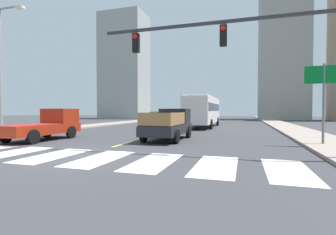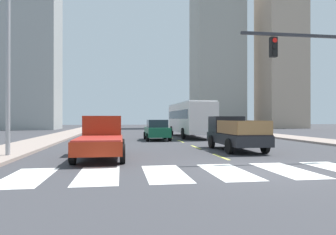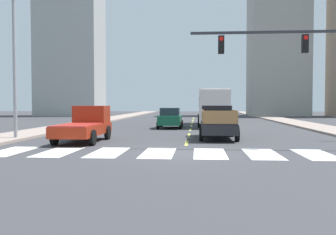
% 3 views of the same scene
% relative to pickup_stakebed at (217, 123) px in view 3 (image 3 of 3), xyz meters
% --- Properties ---
extents(ground_plane, '(160.00, 160.00, 0.00)m').
position_rel_pickup_stakebed_xyz_m(ground_plane, '(-1.76, -7.01, -0.94)').
color(ground_plane, '#39393D').
extents(sidewalk_right, '(3.05, 110.00, 0.15)m').
position_rel_pickup_stakebed_xyz_m(sidewalk_right, '(8.96, 10.99, -0.86)').
color(sidewalk_right, gray).
rests_on(sidewalk_right, ground).
extents(sidewalk_left, '(3.05, 110.00, 0.15)m').
position_rel_pickup_stakebed_xyz_m(sidewalk_left, '(-12.49, 10.99, -0.86)').
color(sidewalk_left, gray).
rests_on(sidewalk_left, ground).
extents(crosswalk_stripe_0, '(1.34, 3.42, 0.01)m').
position_rel_pickup_stakebed_xyz_m(crosswalk_stripe_0, '(-9.37, -7.01, -0.93)').
color(crosswalk_stripe_0, silver).
rests_on(crosswalk_stripe_0, ground).
extents(crosswalk_stripe_1, '(1.34, 3.42, 0.01)m').
position_rel_pickup_stakebed_xyz_m(crosswalk_stripe_1, '(-7.20, -7.01, -0.93)').
color(crosswalk_stripe_1, silver).
rests_on(crosswalk_stripe_1, ground).
extents(crosswalk_stripe_2, '(1.34, 3.42, 0.01)m').
position_rel_pickup_stakebed_xyz_m(crosswalk_stripe_2, '(-5.03, -7.01, -0.93)').
color(crosswalk_stripe_2, silver).
rests_on(crosswalk_stripe_2, ground).
extents(crosswalk_stripe_3, '(1.34, 3.42, 0.01)m').
position_rel_pickup_stakebed_xyz_m(crosswalk_stripe_3, '(-2.85, -7.01, -0.93)').
color(crosswalk_stripe_3, silver).
rests_on(crosswalk_stripe_3, ground).
extents(crosswalk_stripe_4, '(1.34, 3.42, 0.01)m').
position_rel_pickup_stakebed_xyz_m(crosswalk_stripe_4, '(-0.68, -7.01, -0.93)').
color(crosswalk_stripe_4, silver).
rests_on(crosswalk_stripe_4, ground).
extents(crosswalk_stripe_5, '(1.34, 3.42, 0.01)m').
position_rel_pickup_stakebed_xyz_m(crosswalk_stripe_5, '(1.50, -7.01, -0.93)').
color(crosswalk_stripe_5, silver).
rests_on(crosswalk_stripe_5, ground).
extents(crosswalk_stripe_6, '(1.34, 3.42, 0.01)m').
position_rel_pickup_stakebed_xyz_m(crosswalk_stripe_6, '(3.67, -7.01, -0.93)').
color(crosswalk_stripe_6, silver).
rests_on(crosswalk_stripe_6, ground).
extents(lane_dash_0, '(0.16, 2.40, 0.01)m').
position_rel_pickup_stakebed_xyz_m(lane_dash_0, '(-1.76, -3.01, -0.93)').
color(lane_dash_0, '#D4D34F').
rests_on(lane_dash_0, ground).
extents(lane_dash_1, '(0.16, 2.40, 0.01)m').
position_rel_pickup_stakebed_xyz_m(lane_dash_1, '(-1.76, 1.99, -0.93)').
color(lane_dash_1, '#D4D34F').
rests_on(lane_dash_1, ground).
extents(lane_dash_2, '(0.16, 2.40, 0.01)m').
position_rel_pickup_stakebed_xyz_m(lane_dash_2, '(-1.76, 6.99, -0.93)').
color(lane_dash_2, '#D4D34F').
rests_on(lane_dash_2, ground).
extents(lane_dash_3, '(0.16, 2.40, 0.01)m').
position_rel_pickup_stakebed_xyz_m(lane_dash_3, '(-1.76, 11.99, -0.93)').
color(lane_dash_3, '#D4D34F').
rests_on(lane_dash_3, ground).
extents(lane_dash_4, '(0.16, 2.40, 0.01)m').
position_rel_pickup_stakebed_xyz_m(lane_dash_4, '(-1.76, 16.99, -0.93)').
color(lane_dash_4, '#D4D34F').
rests_on(lane_dash_4, ground).
extents(lane_dash_5, '(0.16, 2.40, 0.01)m').
position_rel_pickup_stakebed_xyz_m(lane_dash_5, '(-1.76, 21.99, -0.93)').
color(lane_dash_5, '#D4D34F').
rests_on(lane_dash_5, ground).
extents(lane_dash_6, '(0.16, 2.40, 0.01)m').
position_rel_pickup_stakebed_xyz_m(lane_dash_6, '(-1.76, 26.99, -0.93)').
color(lane_dash_6, '#D4D34F').
rests_on(lane_dash_6, ground).
extents(lane_dash_7, '(0.16, 2.40, 0.01)m').
position_rel_pickup_stakebed_xyz_m(lane_dash_7, '(-1.76, 31.99, -0.93)').
color(lane_dash_7, '#D4D34F').
rests_on(lane_dash_7, ground).
extents(pickup_stakebed, '(2.18, 5.20, 1.96)m').
position_rel_pickup_stakebed_xyz_m(pickup_stakebed, '(0.00, 0.00, 0.00)').
color(pickup_stakebed, black).
rests_on(pickup_stakebed, ground).
extents(pickup_dark, '(2.18, 5.20, 1.96)m').
position_rel_pickup_stakebed_xyz_m(pickup_dark, '(-7.39, -2.45, -0.02)').
color(pickup_dark, maroon).
rests_on(pickup_dark, ground).
extents(city_bus, '(2.72, 10.80, 3.32)m').
position_rel_pickup_stakebed_xyz_m(city_bus, '(0.18, 12.43, 1.02)').
color(city_bus, silver).
rests_on(city_bus, ground).
extents(sedan_mid, '(2.02, 4.40, 1.72)m').
position_rel_pickup_stakebed_xyz_m(sedan_mid, '(-3.49, 8.67, -0.08)').
color(sedan_mid, '#135537').
rests_on(sedan_mid, ground).
extents(traffic_signal_gantry, '(9.66, 0.27, 6.00)m').
position_rel_pickup_stakebed_xyz_m(traffic_signal_gantry, '(4.91, -4.97, 3.29)').
color(traffic_signal_gantry, '#2D2D33').
rests_on(traffic_signal_gantry, ground).
extents(streetlight_left, '(2.20, 0.28, 9.00)m').
position_rel_pickup_stakebed_xyz_m(streetlight_left, '(-11.45, -2.10, 4.03)').
color(streetlight_left, gray).
rests_on(streetlight_left, ground).
extents(tower_tall_centre, '(9.89, 7.39, 23.76)m').
position_rel_pickup_stakebed_xyz_m(tower_tall_centre, '(-21.93, 37.06, 10.95)').
color(tower_tall_centre, '#9B9D9B').
rests_on(tower_tall_centre, ground).
extents(block_mid_left, '(9.28, 7.61, 30.00)m').
position_rel_pickup_stakebed_xyz_m(block_mid_left, '(12.05, 40.94, 14.06)').
color(block_mid_left, '#9A978E').
rests_on(block_mid_left, ground).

